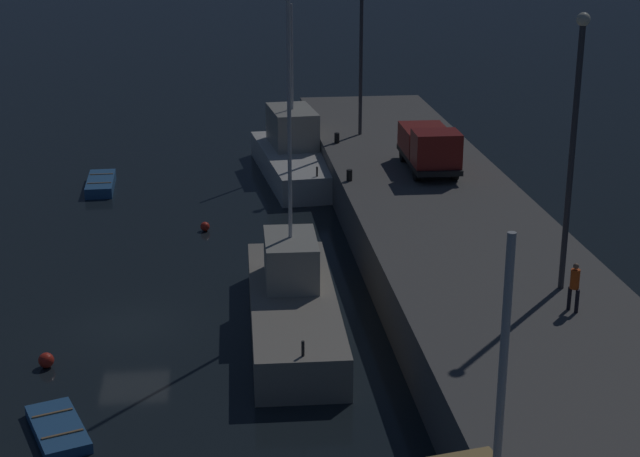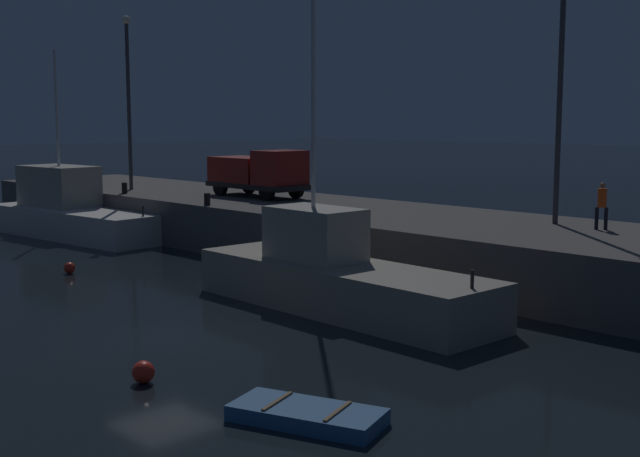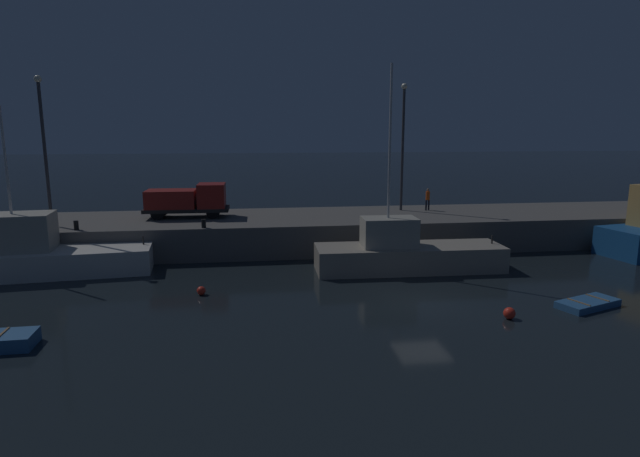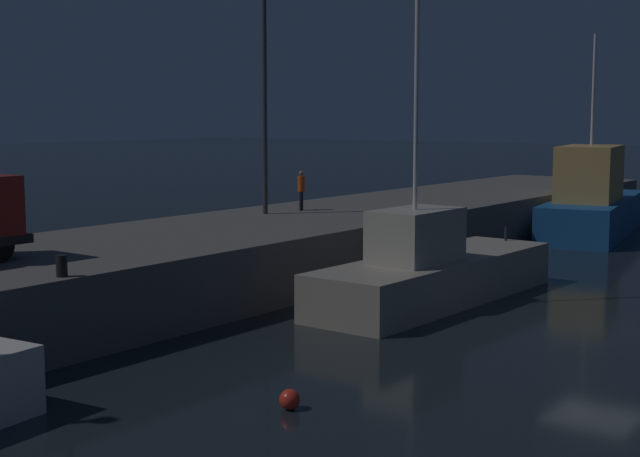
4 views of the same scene
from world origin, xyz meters
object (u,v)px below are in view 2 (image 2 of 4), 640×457
fishing_trawler_red (75,213)px  utility_truck (259,172)px  rowboat_white_mid (307,415)px  bollard_central (207,199)px  lamp_post_west (128,91)px  fishing_boat_blue (337,277)px  bollard_west (125,188)px  lamp_post_east (560,76)px  dockworker (602,203)px  mooring_buoy_near (69,268)px  mooring_buoy_mid (143,372)px

fishing_trawler_red → utility_truck: fishing_trawler_red is taller
rowboat_white_mid → bollard_central: 21.66m
lamp_post_west → rowboat_white_mid: bearing=-25.0°
fishing_boat_blue → fishing_trawler_red: bearing=174.6°
bollard_west → bollard_central: (7.64, -0.38, -0.01)m
lamp_post_east → dockworker: (1.97, -0.31, -4.40)m
mooring_buoy_near → utility_truck: (-1.71, 11.01, 3.14)m
bollard_west → mooring_buoy_mid: bearing=-30.0°
mooring_buoy_mid → dockworker: dockworker is taller
mooring_buoy_near → bollard_west: 11.04m
mooring_buoy_near → lamp_post_west: lamp_post_west is taller
rowboat_white_mid → utility_truck: 25.19m
mooring_buoy_near → utility_truck: utility_truck is taller
utility_truck → dockworker: utility_truck is taller
lamp_post_east → bollard_central: (-14.19, -5.34, -5.07)m
lamp_post_east → utility_truck: lamp_post_east is taller
dockworker → bollard_central: dockworker is taller
lamp_post_west → bollard_central: size_ratio=17.00×
fishing_boat_blue → lamp_post_east: 11.36m
fishing_trawler_red → bollard_west: bearing=56.3°
lamp_post_west → lamp_post_east: size_ratio=0.99×
lamp_post_west → lamp_post_east: 24.03m
fishing_boat_blue → mooring_buoy_near: fishing_boat_blue is taller
utility_truck → bollard_central: (1.35, -4.12, -0.95)m
fishing_boat_blue → mooring_buoy_near: 11.97m
fishing_boat_blue → bollard_west: fishing_boat_blue is taller
mooring_buoy_near → fishing_boat_blue: bearing=15.5°
mooring_buoy_near → dockworker: 20.00m
mooring_buoy_near → bollard_west: size_ratio=0.79×
mooring_buoy_mid → lamp_post_west: lamp_post_west is taller
fishing_trawler_red → lamp_post_east: size_ratio=1.24×
utility_truck → lamp_post_west: bearing=-165.3°
dockworker → lamp_post_east: bearing=170.9°
lamp_post_west → dockworker: lamp_post_west is taller
dockworker → fishing_boat_blue: bearing=-116.2°
rowboat_white_mid → lamp_post_west: 31.79m
mooring_buoy_near → lamp_post_east: 19.84m
lamp_post_west → bollard_west: lamp_post_west is taller
utility_truck → dockworker: size_ratio=3.49×
rowboat_white_mid → lamp_post_east: 18.52m
lamp_post_east → fishing_trawler_red: bearing=-163.1°
fishing_boat_blue → dockworker: size_ratio=7.12×
fishing_boat_blue → mooring_buoy_near: bearing=-164.5°
fishing_boat_blue → bollard_central: 12.51m
fishing_boat_blue → lamp_post_west: 23.11m
lamp_post_east → bollard_central: lamp_post_east is taller
bollard_central → fishing_trawler_red: bearing=-169.2°
mooring_buoy_mid → lamp_post_west: bearing=149.2°
fishing_trawler_red → rowboat_white_mid: (27.48, -9.42, -1.03)m
fishing_trawler_red → bollard_west: 2.81m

